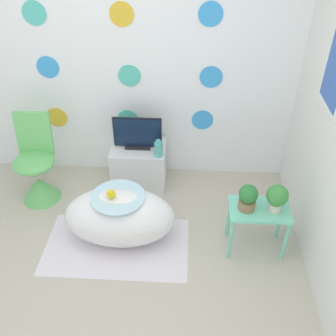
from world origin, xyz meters
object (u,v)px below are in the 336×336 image
at_px(chair, 37,175).
at_px(potted_plant_right, 277,197).
at_px(bathtub, 120,216).
at_px(tv, 137,134).
at_px(vase, 158,149).
at_px(potted_plant_left, 248,197).

xyz_separation_m(chair, potted_plant_right, (2.16, -0.57, 0.32)).
xyz_separation_m(bathtub, tv, (0.07, 0.79, 0.34)).
xyz_separation_m(bathtub, vase, (0.29, 0.65, 0.27)).
distance_m(bathtub, chair, 1.02).
height_order(tv, potted_plant_right, tv).
bearing_deg(tv, potted_plant_left, -40.77).
bearing_deg(vase, bathtub, -113.92).
bearing_deg(vase, potted_plant_right, -35.99).
distance_m(bathtub, tv, 0.86).
height_order(bathtub, vase, vase).
relative_size(chair, vase, 4.95).
distance_m(tv, vase, 0.26).
bearing_deg(tv, chair, -163.10).
bearing_deg(potted_plant_right, vase, 144.01).
bearing_deg(bathtub, potted_plant_left, -2.98).
height_order(chair, vase, chair).
xyz_separation_m(bathtub, potted_plant_right, (1.28, -0.07, 0.35)).
relative_size(tv, potted_plant_left, 2.07).
bearing_deg(potted_plant_left, bathtub, 177.02).
relative_size(chair, tv, 1.86).
distance_m(chair, potted_plant_left, 2.04).
height_order(bathtub, chair, chair).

